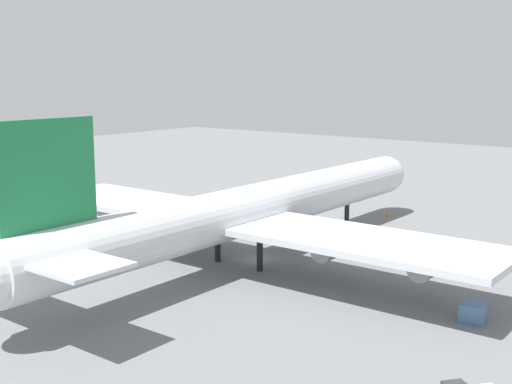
{
  "coord_description": "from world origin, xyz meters",
  "views": [
    {
      "loc": [
        -60.15,
        -46.58,
        21.85
      ],
      "look_at": [
        0.0,
        0.0,
        8.24
      ],
      "focal_mm": 46.16,
      "sensor_mm": 36.0,
      "label": 1
    }
  ],
  "objects": [
    {
      "name": "ground_plane",
      "position": [
        0.0,
        0.0,
        0.0
      ],
      "size": [
        289.58,
        289.58,
        0.0
      ],
      "primitive_type": "plane",
      "color": "slate"
    },
    {
      "name": "cargo_airplane",
      "position": [
        -0.66,
        0.0,
        6.25
      ],
      "size": [
        72.4,
        61.4,
        18.32
      ],
      "color": "silver",
      "rests_on": "ground_plane"
    },
    {
      "name": "cargo_container_fore",
      "position": [
        -3.78,
        -27.64,
        0.85
      ],
      "size": [
        2.78,
        2.48,
        1.71
      ],
      "color": "#4C729E",
      "rests_on": "ground_plane"
    },
    {
      "name": "safety_cone_nose",
      "position": [
        32.58,
        -0.97,
        0.42
      ],
      "size": [
        0.58,
        0.58,
        0.83
      ],
      "primitive_type": "cone",
      "color": "orange",
      "rests_on": "ground_plane"
    }
  ]
}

